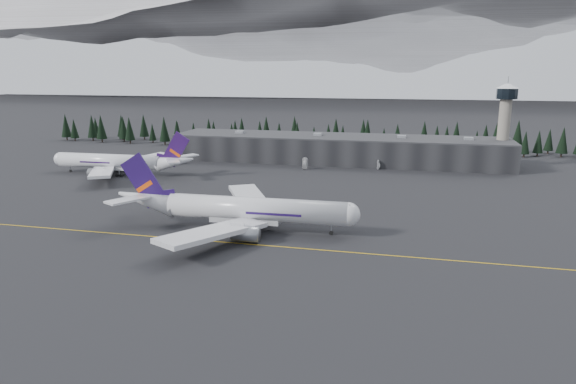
% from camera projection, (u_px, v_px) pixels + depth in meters
% --- Properties ---
extents(ground, '(1400.00, 1400.00, 0.00)m').
position_uv_depth(ground, '(270.00, 243.00, 132.59)').
color(ground, black).
rests_on(ground, ground).
extents(taxiline, '(400.00, 0.40, 0.02)m').
position_uv_depth(taxiline, '(268.00, 246.00, 130.69)').
color(taxiline, gold).
rests_on(taxiline, ground).
extents(terminal, '(160.00, 30.00, 12.60)m').
position_uv_depth(terminal, '(338.00, 149.00, 249.42)').
color(terminal, black).
rests_on(terminal, ground).
extents(control_tower, '(10.00, 10.00, 37.70)m').
position_uv_depth(control_tower, '(505.00, 116.00, 231.39)').
color(control_tower, gray).
rests_on(control_tower, ground).
extents(treeline, '(360.00, 20.00, 15.00)m').
position_uv_depth(treeline, '(347.00, 137.00, 284.15)').
color(treeline, black).
rests_on(treeline, ground).
extents(mountain_ridge, '(4400.00, 900.00, 420.00)m').
position_uv_depth(mountain_ridge, '(396.00, 91.00, 1078.91)').
color(mountain_ridge, white).
rests_on(mountain_ridge, ground).
extents(jet_main, '(70.88, 65.40, 20.83)m').
position_uv_depth(jet_main, '(235.00, 209.00, 143.40)').
color(jet_main, silver).
rests_on(jet_main, ground).
extents(jet_parked, '(65.35, 60.33, 19.21)m').
position_uv_depth(jet_parked, '(121.00, 162.00, 218.79)').
color(jet_parked, silver).
rests_on(jet_parked, ground).
extents(gse_vehicle_a, '(3.37, 5.76, 1.51)m').
position_uv_depth(gse_vehicle_a, '(305.00, 168.00, 231.24)').
color(gse_vehicle_a, silver).
rests_on(gse_vehicle_a, ground).
extents(gse_vehicle_b, '(4.44, 1.87, 1.50)m').
position_uv_depth(gse_vehicle_b, '(379.00, 168.00, 230.79)').
color(gse_vehicle_b, silver).
rests_on(gse_vehicle_b, ground).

